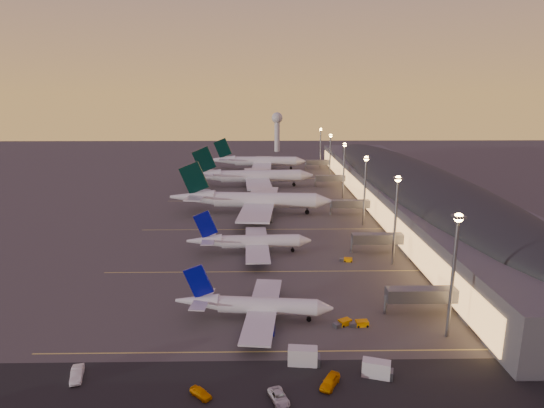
{
  "coord_description": "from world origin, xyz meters",
  "views": [
    {
      "loc": [
        -0.89,
        -122.41,
        47.99
      ],
      "look_at": [
        2.0,
        45.0,
        7.0
      ],
      "focal_mm": 30.0,
      "sensor_mm": 36.0,
      "label": 1
    }
  ],
  "objects_px": {
    "catering_truck_a": "(304,357)",
    "service_van_d": "(330,381)",
    "airliner_narrow_north": "(250,242)",
    "airliner_wide_mid": "(250,176)",
    "airliner_wide_far": "(257,161)",
    "baggage_tug_b": "(343,323)",
    "baggage_tug_c": "(346,260)",
    "radar_tower": "(277,125)",
    "service_van_c": "(279,397)",
    "baggage_tug_a": "(359,324)",
    "service_van_a": "(77,374)",
    "airliner_wide_near": "(251,200)",
    "service_van_b": "(201,393)",
    "airliner_narrow_south": "(254,306)",
    "catering_truck_b": "(378,369)"
  },
  "relations": [
    {
      "from": "service_van_a",
      "to": "baggage_tug_b",
      "type": "bearing_deg",
      "value": 5.4
    },
    {
      "from": "airliner_wide_near",
      "to": "service_van_b",
      "type": "relative_size",
      "value": 15.81
    },
    {
      "from": "airliner_narrow_south",
      "to": "baggage_tug_b",
      "type": "bearing_deg",
      "value": -3.38
    },
    {
      "from": "service_van_c",
      "to": "baggage_tug_b",
      "type": "bearing_deg",
      "value": 40.94
    },
    {
      "from": "airliner_narrow_north",
      "to": "service_van_a",
      "type": "bearing_deg",
      "value": -116.06
    },
    {
      "from": "radar_tower",
      "to": "service_van_c",
      "type": "height_order",
      "value": "radar_tower"
    },
    {
      "from": "service_van_c",
      "to": "airliner_narrow_north",
      "type": "bearing_deg",
      "value": 77.17
    },
    {
      "from": "airliner_wide_mid",
      "to": "baggage_tug_c",
      "type": "relative_size",
      "value": 17.45
    },
    {
      "from": "catering_truck_b",
      "to": "service_van_b",
      "type": "xyz_separation_m",
      "value": [
        -30.02,
        -4.87,
        -0.67
      ]
    },
    {
      "from": "catering_truck_a",
      "to": "service_van_d",
      "type": "distance_m",
      "value": 7.42
    },
    {
      "from": "catering_truck_b",
      "to": "service_van_a",
      "type": "xyz_separation_m",
      "value": [
        -52.06,
        0.37,
        -0.51
      ]
    },
    {
      "from": "airliner_narrow_north",
      "to": "airliner_wide_mid",
      "type": "height_order",
      "value": "airliner_wide_mid"
    },
    {
      "from": "airliner_narrow_north",
      "to": "catering_truck_a",
      "type": "distance_m",
      "value": 60.81
    },
    {
      "from": "service_van_d",
      "to": "catering_truck_b",
      "type": "bearing_deg",
      "value": 44.82
    },
    {
      "from": "service_van_a",
      "to": "airliner_narrow_north",
      "type": "bearing_deg",
      "value": 51.76
    },
    {
      "from": "airliner_narrow_south",
      "to": "baggage_tug_a",
      "type": "distance_m",
      "value": 22.83
    },
    {
      "from": "radar_tower",
      "to": "service_van_c",
      "type": "relative_size",
      "value": 6.23
    },
    {
      "from": "radar_tower",
      "to": "baggage_tug_a",
      "type": "xyz_separation_m",
      "value": [
        9.15,
        -295.47,
        -21.33
      ]
    },
    {
      "from": "airliner_narrow_north",
      "to": "radar_tower",
      "type": "bearing_deg",
      "value": 84.24
    },
    {
      "from": "airliner_wide_mid",
      "to": "airliner_wide_far",
      "type": "distance_m",
      "value": 56.4
    },
    {
      "from": "baggage_tug_c",
      "to": "baggage_tug_a",
      "type": "bearing_deg",
      "value": -85.8
    },
    {
      "from": "baggage_tug_a",
      "to": "baggage_tug_c",
      "type": "bearing_deg",
      "value": 78.73
    },
    {
      "from": "airliner_narrow_south",
      "to": "airliner_wide_mid",
      "type": "distance_m",
      "value": 144.07
    },
    {
      "from": "baggage_tug_b",
      "to": "airliner_narrow_north",
      "type": "bearing_deg",
      "value": 85.06
    },
    {
      "from": "baggage_tug_a",
      "to": "baggage_tug_b",
      "type": "xyz_separation_m",
      "value": [
        -3.47,
        0.35,
        0.0
      ]
    },
    {
      "from": "airliner_narrow_south",
      "to": "catering_truck_a",
      "type": "distance_m",
      "value": 19.72
    },
    {
      "from": "baggage_tug_b",
      "to": "service_van_d",
      "type": "bearing_deg",
      "value": -135.29
    },
    {
      "from": "radar_tower",
      "to": "airliner_wide_mid",
      "type": "bearing_deg",
      "value": -97.11
    },
    {
      "from": "baggage_tug_a",
      "to": "radar_tower",
      "type": "bearing_deg",
      "value": 86.47
    },
    {
      "from": "airliner_wide_far",
      "to": "service_van_c",
      "type": "bearing_deg",
      "value": -86.58
    },
    {
      "from": "airliner_narrow_north",
      "to": "radar_tower",
      "type": "relative_size",
      "value": 1.18
    },
    {
      "from": "baggage_tug_c",
      "to": "service_van_c",
      "type": "height_order",
      "value": "service_van_c"
    },
    {
      "from": "airliner_narrow_south",
      "to": "service_van_a",
      "type": "bearing_deg",
      "value": -139.51
    },
    {
      "from": "radar_tower",
      "to": "baggage_tug_b",
      "type": "distance_m",
      "value": 295.94
    },
    {
      "from": "baggage_tug_a",
      "to": "service_van_a",
      "type": "relative_size",
      "value": 0.78
    },
    {
      "from": "airliner_wide_far",
      "to": "catering_truck_a",
      "type": "distance_m",
      "value": 217.82
    },
    {
      "from": "catering_truck_a",
      "to": "service_van_b",
      "type": "xyz_separation_m",
      "value": [
        -17.58,
        -8.8,
        -0.82
      ]
    },
    {
      "from": "airliner_wide_far",
      "to": "baggage_tug_b",
      "type": "bearing_deg",
      "value": -82.35
    },
    {
      "from": "catering_truck_b",
      "to": "service_van_c",
      "type": "relative_size",
      "value": 1.08
    },
    {
      "from": "airliner_narrow_south",
      "to": "baggage_tug_a",
      "type": "height_order",
      "value": "airliner_narrow_south"
    },
    {
      "from": "service_van_d",
      "to": "radar_tower",
      "type": "bearing_deg",
      "value": 119.21
    },
    {
      "from": "catering_truck_a",
      "to": "service_van_c",
      "type": "bearing_deg",
      "value": -110.27
    },
    {
      "from": "radar_tower",
      "to": "baggage_tug_c",
      "type": "height_order",
      "value": "radar_tower"
    },
    {
      "from": "radar_tower",
      "to": "service_van_a",
      "type": "xyz_separation_m",
      "value": [
        -43.38,
        -312.78,
        -21.0
      ]
    },
    {
      "from": "baggage_tug_a",
      "to": "service_van_a",
      "type": "distance_m",
      "value": 55.31
    },
    {
      "from": "baggage_tug_c",
      "to": "catering_truck_a",
      "type": "relative_size",
      "value": 0.64
    },
    {
      "from": "service_van_d",
      "to": "catering_truck_a",
      "type": "bearing_deg",
      "value": 149.94
    },
    {
      "from": "catering_truck_a",
      "to": "airliner_wide_near",
      "type": "bearing_deg",
      "value": 102.5
    },
    {
      "from": "airliner_narrow_south",
      "to": "airliner_wide_mid",
      "type": "height_order",
      "value": "airliner_wide_mid"
    },
    {
      "from": "baggage_tug_b",
      "to": "catering_truck_b",
      "type": "relative_size",
      "value": 0.76
    }
  ]
}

